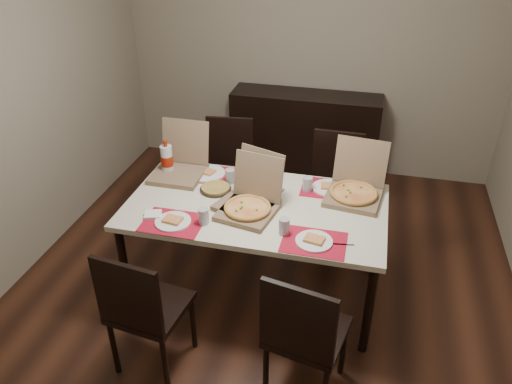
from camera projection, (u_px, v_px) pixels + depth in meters
ground at (266, 280)px, 3.94m from camera, size 3.80×4.00×0.02m
room_walls at (283, 44)px, 3.40m from camera, size 3.84×4.02×2.62m
sideboard at (304, 136)px, 5.19m from camera, size 1.50×0.40×0.90m
dining_table at (256, 212)px, 3.52m from camera, size 1.80×1.00×0.75m
chair_near_left at (143, 308)px, 2.95m from camera, size 0.47×0.47×0.93m
chair_near_right at (304, 333)px, 2.78m from camera, size 0.49×0.49×0.93m
chair_far_left at (228, 166)px, 4.48m from camera, size 0.47×0.47×0.93m
chair_far_right at (334, 182)px, 4.22m from camera, size 0.43×0.43×0.93m
setting_near_left at (178, 220)px, 3.28m from camera, size 0.46×0.30×0.11m
setting_near_right at (305, 237)px, 3.12m from camera, size 0.48×0.30×0.11m
setting_far_left at (210, 173)px, 3.83m from camera, size 0.47×0.30×0.11m
setting_far_right at (323, 187)px, 3.65m from camera, size 0.44×0.30×0.11m
napkin_loose at (246, 209)px, 3.41m from camera, size 0.16×0.16×0.02m
pizza_box_center at (250, 204)px, 3.37m from camera, size 0.42×0.46×0.36m
pizza_box_right at (355, 190)px, 3.54m from camera, size 0.42×0.46×0.38m
pizza_box_left at (180, 167)px, 3.83m from camera, size 0.38×0.42×0.38m
pizza_box_extra at (250, 197)px, 3.45m from camera, size 0.47×0.50×0.36m
faina_plate at (216, 189)px, 3.64m from camera, size 0.23×0.23×0.03m
dip_bowl at (276, 189)px, 3.64m from camera, size 0.15×0.15×0.03m
soda_bottle at (167, 160)px, 3.81m from camera, size 0.09×0.09×0.28m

